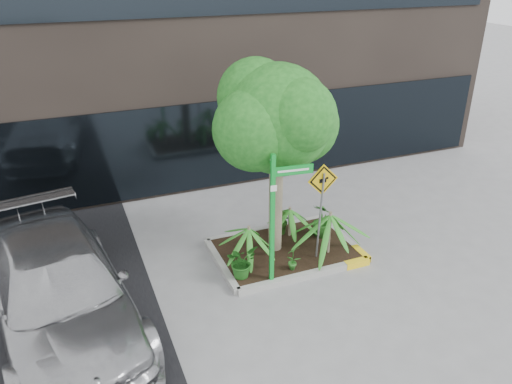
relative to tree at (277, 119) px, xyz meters
name	(u,v)px	position (x,y,z in m)	size (l,w,h in m)	color
ground	(282,262)	(0.01, -0.43, -3.32)	(80.00, 80.00, 0.00)	gray
planter	(287,250)	(0.25, -0.16, -3.22)	(3.35, 2.36, 0.15)	#9E9E99
tree	(277,119)	(0.00, 0.00, 0.00)	(3.03, 2.69, 4.54)	gray
palm_front	(331,215)	(1.08, -0.65, -2.18)	(1.18, 1.18, 1.31)	gray
palm_left	(249,229)	(-0.78, -0.34, -2.31)	(1.03, 1.03, 1.14)	gray
palm_back	(290,209)	(0.57, 0.38, -2.44)	(0.87, 0.87, 0.97)	gray
parked_car	(59,290)	(-4.77, -0.88, -2.49)	(2.33, 5.73, 1.66)	#A3A3A8
shrub_a	(241,262)	(-1.14, -0.80, -2.81)	(0.65, 0.65, 0.72)	#1D5719
shrub_b	(322,220)	(1.30, 0.09, -2.74)	(0.48, 0.48, 0.85)	#225A1B
shrub_c	(293,257)	(0.00, -0.98, -2.87)	(0.31, 0.31, 0.60)	#297323
shrub_d	(282,221)	(0.42, 0.51, -2.80)	(0.41, 0.41, 0.74)	#2C661D
street_sign_post	(274,206)	(-0.52, -1.10, -1.46)	(0.89, 0.94, 3.01)	#0E9F2E
cattle_sign	(322,196)	(0.73, -0.81, -1.59)	(0.72, 0.19, 2.33)	slate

